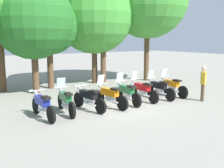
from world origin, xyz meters
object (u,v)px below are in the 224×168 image
object	(u,v)px
motorcycle_0	(43,105)
motorcycle_7	(171,86)
motorcycle_1	(66,101)
tree_3	(49,25)
motorcycle_4	(127,93)
motorcycle_2	(88,98)
tree_5	(103,20)
motorcycle_5	(142,90)
motorcycle_6	(159,88)
motorcycle_3	(110,95)
tree_4	(94,14)
person_0	(203,81)
tree_2	(33,19)

from	to	relation	value
motorcycle_0	motorcycle_7	world-z (taller)	motorcycle_7
motorcycle_1	tree_3	bearing A→B (deg)	-7.86
motorcycle_0	motorcycle_4	size ratio (longest dim) A/B	1.00
motorcycle_2	tree_5	distance (m)	7.59
motorcycle_5	motorcycle_6	size ratio (longest dim) A/B	1.00
motorcycle_0	motorcycle_3	distance (m)	3.01
tree_5	motorcycle_2	bearing A→B (deg)	-127.67
motorcycle_6	motorcycle_7	world-z (taller)	same
motorcycle_5	tree_5	distance (m)	6.41
motorcycle_5	motorcycle_7	distance (m)	2.01
motorcycle_2	tree_4	bearing A→B (deg)	-39.53
person_0	tree_4	world-z (taller)	tree_4
motorcycle_0	tree_2	distance (m)	6.00
motorcycle_2	motorcycle_6	bearing A→B (deg)	-96.90
motorcycle_4	person_0	bearing A→B (deg)	-111.39
motorcycle_0	tree_3	distance (m)	7.09
motorcycle_6	motorcycle_5	bearing A→B (deg)	85.57
motorcycle_6	motorcycle_7	xyz separation A→B (m)	(1.01, 0.08, 0.00)
motorcycle_0	motorcycle_2	xyz separation A→B (m)	(2.01, 0.05, 0.00)
motorcycle_4	tree_5	world-z (taller)	tree_5
motorcycle_0	motorcycle_6	bearing A→B (deg)	-90.49
motorcycle_7	motorcycle_3	bearing A→B (deg)	95.64
motorcycle_3	motorcycle_4	bearing A→B (deg)	-91.52
motorcycle_3	tree_2	bearing A→B (deg)	12.36
motorcycle_4	person_0	xyz separation A→B (m)	(3.34, -1.64, 0.46)
motorcycle_7	motorcycle_2	bearing A→B (deg)	94.14
motorcycle_3	tree_2	distance (m)	6.11
motorcycle_0	tree_3	size ratio (longest dim) A/B	0.40
motorcycle_0	tree_4	size ratio (longest dim) A/B	0.31
tree_4	tree_5	distance (m)	0.79
motorcycle_0	tree_5	world-z (taller)	tree_5
motorcycle_2	tree_3	world-z (taller)	tree_3
tree_2	tree_4	size ratio (longest dim) A/B	0.86
motorcycle_4	tree_5	size ratio (longest dim) A/B	0.37
person_0	motorcycle_0	bearing A→B (deg)	19.09
motorcycle_3	motorcycle_4	world-z (taller)	same
motorcycle_1	tree_2	size ratio (longest dim) A/B	0.36
motorcycle_3	person_0	xyz separation A→B (m)	(4.35, -1.54, 0.46)
motorcycle_2	motorcycle_4	bearing A→B (deg)	-96.61
motorcycle_1	tree_3	distance (m)	6.65
motorcycle_1	motorcycle_6	distance (m)	5.02
motorcycle_7	tree_5	xyz separation A→B (m)	(-0.96, 5.19, 3.63)
motorcycle_4	tree_5	xyz separation A→B (m)	(2.06, 5.26, 3.63)
motorcycle_0	person_0	xyz separation A→B (m)	(7.36, -1.57, 0.48)
motorcycle_4	motorcycle_3	bearing A→B (deg)	100.35
motorcycle_1	motorcycle_2	xyz separation A→B (m)	(1.00, -0.10, -0.01)
motorcycle_6	tree_2	xyz separation A→B (m)	(-4.70, 4.65, 3.47)
tree_3	motorcycle_2	bearing A→B (deg)	-95.76
motorcycle_2	motorcycle_5	xyz separation A→B (m)	(3.02, 0.09, 0.01)
motorcycle_2	motorcycle_7	xyz separation A→B (m)	(5.03, 0.08, 0.01)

